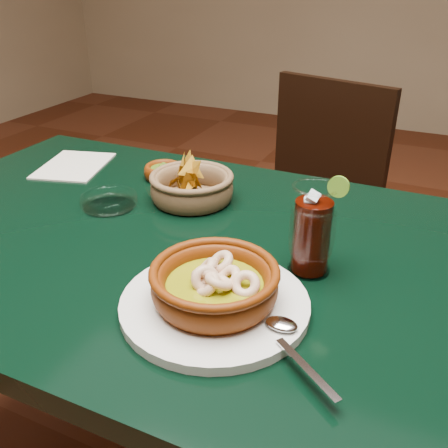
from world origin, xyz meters
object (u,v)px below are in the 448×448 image
at_px(dining_table, 165,277).
at_px(shrimp_plate, 215,289).
at_px(cola_drink, 312,230).
at_px(dining_chair, 305,213).
at_px(chip_basket, 192,187).

distance_m(dining_table, shrimp_plate, 0.29).
xyz_separation_m(dining_table, cola_drink, (0.29, -0.01, 0.17)).
xyz_separation_m(dining_chair, chip_basket, (-0.11, -0.55, 0.29)).
bearing_deg(shrimp_plate, cola_drink, 58.62).
xyz_separation_m(dining_chair, cola_drink, (0.20, -0.71, 0.33)).
distance_m(dining_table, cola_drink, 0.34).
bearing_deg(shrimp_plate, dining_chair, 96.57).
xyz_separation_m(shrimp_plate, cola_drink, (0.10, 0.16, 0.04)).
distance_m(dining_chair, chip_basket, 0.63).
height_order(shrimp_plate, cola_drink, cola_drink).
distance_m(chip_basket, cola_drink, 0.35).
distance_m(dining_table, chip_basket, 0.20).
relative_size(shrimp_plate, chip_basket, 1.69).
relative_size(dining_table, chip_basket, 5.67).
relative_size(chip_basket, cola_drink, 1.21).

